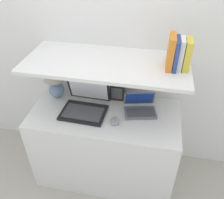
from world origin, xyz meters
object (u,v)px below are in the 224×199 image
(book_blue, at_px, (176,54))
(laptop_large, at_px, (85,105))
(laptop_small, at_px, (140,108))
(computer_mouse, at_px, (115,121))
(book_yellow, at_px, (187,55))
(table_lamp, at_px, (55,78))
(book_orange, at_px, (171,52))
(book_white, at_px, (181,54))
(router_box, at_px, (118,91))

(book_blue, bearing_deg, laptop_large, -174.25)
(laptop_small, height_order, computer_mouse, laptop_small)
(book_yellow, bearing_deg, table_lamp, 175.91)
(computer_mouse, xyz_separation_m, book_blue, (0.39, 0.18, 0.53))
(computer_mouse, xyz_separation_m, book_orange, (0.35, 0.18, 0.54))
(book_yellow, bearing_deg, laptop_large, -174.82)
(table_lamp, distance_m, laptop_small, 0.78)
(book_white, bearing_deg, laptop_small, -179.85)
(table_lamp, relative_size, computer_mouse, 3.05)
(table_lamp, bearing_deg, router_box, 8.16)
(computer_mouse, bearing_deg, book_yellow, 20.83)
(book_yellow, relative_size, book_blue, 0.99)
(laptop_small, height_order, book_blue, book_blue)
(laptop_small, bearing_deg, book_blue, 0.17)
(table_lamp, distance_m, book_orange, 1.00)
(table_lamp, relative_size, router_box, 2.15)
(book_yellow, bearing_deg, book_white, 180.00)
(router_box, bearing_deg, table_lamp, -171.84)
(laptop_large, xyz_separation_m, router_box, (0.23, 0.22, 0.03))
(table_lamp, distance_m, book_white, 1.06)
(book_blue, bearing_deg, laptop_small, -179.83)
(laptop_large, relative_size, book_white, 1.70)
(laptop_large, relative_size, laptop_small, 1.26)
(router_box, bearing_deg, laptop_small, -35.02)
(laptop_large, relative_size, book_yellow, 1.73)
(laptop_large, distance_m, laptop_small, 0.46)
(table_lamp, bearing_deg, laptop_large, -24.76)
(router_box, bearing_deg, book_orange, -21.19)
(table_lamp, xyz_separation_m, laptop_large, (0.31, -0.14, -0.15))
(book_yellow, bearing_deg, router_box, 163.17)
(book_yellow, xyz_separation_m, book_orange, (-0.11, 0.00, 0.01))
(laptop_small, bearing_deg, computer_mouse, -135.46)
(book_yellow, distance_m, book_orange, 0.11)
(router_box, relative_size, book_blue, 0.71)
(laptop_small, xyz_separation_m, router_box, (-0.22, 0.15, 0.04))
(laptop_small, xyz_separation_m, book_white, (0.24, 0.00, 0.51))
(table_lamp, distance_m, book_blue, 1.03)
(computer_mouse, bearing_deg, laptop_large, 158.12)
(table_lamp, distance_m, router_box, 0.56)
(router_box, relative_size, book_yellow, 0.72)
(router_box, bearing_deg, laptop_large, -136.86)
(computer_mouse, distance_m, book_yellow, 0.72)
(computer_mouse, bearing_deg, router_box, 96.81)
(table_lamp, height_order, book_white, book_white)
(book_yellow, relative_size, book_orange, 0.91)
(book_white, xyz_separation_m, book_orange, (-0.07, 0.00, 0.01))
(laptop_small, relative_size, book_yellow, 1.37)
(router_box, bearing_deg, book_yellow, -16.83)
(book_yellow, distance_m, book_white, 0.04)
(book_blue, relative_size, book_orange, 0.92)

